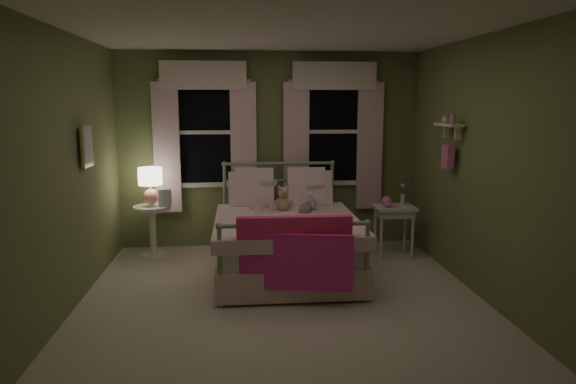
{
  "coord_description": "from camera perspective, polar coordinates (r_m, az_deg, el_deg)",
  "views": [
    {
      "loc": [
        -0.4,
        -4.78,
        1.96
      ],
      "look_at": [
        0.1,
        0.58,
        1.0
      ],
      "focal_mm": 32.0,
      "sensor_mm": 36.0,
      "label": 1
    }
  ],
  "objects": [
    {
      "name": "book_left",
      "position": [
        5.96,
        -3.15,
        0.47
      ],
      "size": [
        0.2,
        0.12,
        0.26
      ],
      "primitive_type": "imported",
      "rotation": [
        1.22,
        0.0,
        -0.02
      ],
      "color": "beige",
      "rests_on": "child_left"
    },
    {
      "name": "child_right",
      "position": [
        6.26,
        1.89,
        0.87
      ],
      "size": [
        0.42,
        0.36,
        0.77
      ],
      "primitive_type": "imported",
      "rotation": [
        0.0,
        0.0,
        2.95
      ],
      "color": "#F7D1DD",
      "rests_on": "bed"
    },
    {
      "name": "window_left",
      "position": [
        6.83,
        -9.23,
        7.15
      ],
      "size": [
        1.34,
        0.13,
        1.96
      ],
      "color": "black",
      "rests_on": "room_shell"
    },
    {
      "name": "teddy_bear",
      "position": [
        6.1,
        -0.54,
        -0.92
      ],
      "size": [
        0.23,
        0.19,
        0.31
      ],
      "color": "tan",
      "rests_on": "bed"
    },
    {
      "name": "nightstand_left",
      "position": [
        6.75,
        -14.83,
        -3.43
      ],
      "size": [
        0.46,
        0.46,
        0.65
      ],
      "color": "white",
      "rests_on": "ground"
    },
    {
      "name": "table_lamp",
      "position": [
        6.65,
        -15.04,
        1.07
      ],
      "size": [
        0.3,
        0.3,
        0.47
      ],
      "color": "#E79788",
      "rests_on": "nightstand_left"
    },
    {
      "name": "bud_vase",
      "position": [
        6.67,
        12.64,
        -0.24
      ],
      "size": [
        0.06,
        0.06,
        0.28
      ],
      "color": "white",
      "rests_on": "nightstand_right"
    },
    {
      "name": "framed_picture",
      "position": [
        5.61,
        -21.44,
        4.72
      ],
      "size": [
        0.03,
        0.32,
        0.42
      ],
      "color": "beige",
      "rests_on": "room_shell"
    },
    {
      "name": "pink_throw",
      "position": [
        4.89,
        0.75,
        -5.89
      ],
      "size": [
        1.1,
        0.24,
        0.71
      ],
      "color": "#FF3182",
      "rests_on": "bed"
    },
    {
      "name": "window_right",
      "position": [
        6.93,
        5.06,
        7.28
      ],
      "size": [
        1.34,
        0.13,
        1.96
      ],
      "color": "black",
      "rests_on": "room_shell"
    },
    {
      "name": "child_left",
      "position": [
        6.22,
        -3.24,
        0.57
      ],
      "size": [
        0.28,
        0.2,
        0.72
      ],
      "primitive_type": "imported",
      "rotation": [
        0.0,
        0.0,
        3.05
      ],
      "color": "#F7D1DD",
      "rests_on": "bed"
    },
    {
      "name": "room_shell",
      "position": [
        4.84,
        -0.59,
        2.28
      ],
      "size": [
        4.2,
        4.2,
        4.2
      ],
      "color": "beige",
      "rests_on": "ground"
    },
    {
      "name": "book_nightstand",
      "position": [
        6.6,
        -14.18,
        -1.56
      ],
      "size": [
        0.17,
        0.23,
        0.02
      ],
      "primitive_type": "imported",
      "rotation": [
        0.0,
        0.0,
        0.02
      ],
      "color": "beige",
      "rests_on": "nightstand_left"
    },
    {
      "name": "bed",
      "position": [
        5.94,
        -0.32,
        -5.26
      ],
      "size": [
        1.58,
        2.04,
        1.18
      ],
      "color": "white",
      "rests_on": "ground"
    },
    {
      "name": "nightstand_right",
      "position": [
        6.63,
        11.71,
        -2.37
      ],
      "size": [
        0.5,
        0.4,
        0.64
      ],
      "color": "white",
      "rests_on": "ground"
    },
    {
      "name": "pink_toy",
      "position": [
        6.56,
        10.93,
        -1.06
      ],
      "size": [
        0.14,
        0.19,
        0.14
      ],
      "color": "pink",
      "rests_on": "nightstand_right"
    },
    {
      "name": "book_right",
      "position": [
        6.02,
        2.19,
        0.16
      ],
      "size": [
        0.2,
        0.12,
        0.26
      ],
      "primitive_type": "imported",
      "rotation": [
        1.22,
        0.0,
        -0.05
      ],
      "color": "beige",
      "rests_on": "child_right"
    },
    {
      "name": "wall_shelf",
      "position": [
        5.96,
        17.4,
        5.45
      ],
      "size": [
        0.15,
        0.5,
        0.6
      ],
      "color": "white",
      "rests_on": "room_shell"
    }
  ]
}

